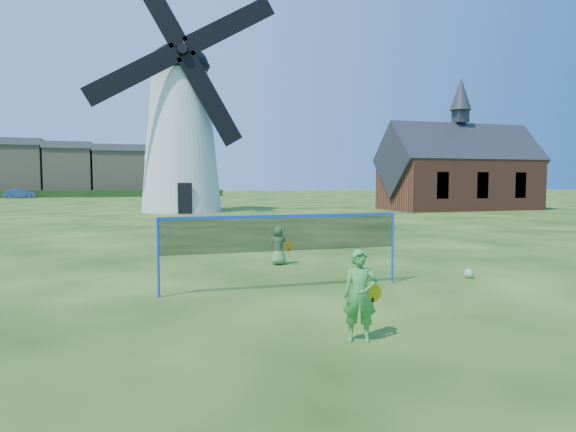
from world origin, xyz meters
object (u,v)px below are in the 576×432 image
at_px(player_boy, 279,246).
at_px(play_ball, 469,273).
at_px(chapel, 459,173).
at_px(player_girl, 360,296).
at_px(car_right, 20,194).
at_px(badminton_net, 283,235).
at_px(windmill, 181,128).

relative_size(player_boy, play_ball, 4.69).
bearing_deg(chapel, player_girl, -127.54).
bearing_deg(player_girl, play_ball, 60.90).
relative_size(player_boy, car_right, 0.27).
bearing_deg(player_girl, player_boy, 107.31).
bearing_deg(player_boy, car_right, -63.88).
relative_size(badminton_net, play_ball, 22.95).
bearing_deg(windmill, player_girl, -89.83).
xyz_separation_m(windmill, player_girl, (0.09, -31.26, -5.51)).
relative_size(badminton_net, player_girl, 3.92).
xyz_separation_m(chapel, player_girl, (-21.44, -27.90, -2.28)).
relative_size(windmill, play_ball, 81.23).
distance_m(windmill, badminton_net, 28.22).
bearing_deg(windmill, play_ball, -80.99).
height_order(windmill, player_girl, windmill).
bearing_deg(badminton_net, car_right, 106.20).
bearing_deg(play_ball, player_boy, 140.86).
bearing_deg(badminton_net, chapel, 48.56).
distance_m(player_girl, player_boy, 6.48).
bearing_deg(windmill, badminton_net, -90.06).
bearing_deg(player_boy, play_ball, 149.42).
distance_m(chapel, play_ball, 30.00).
bearing_deg(car_right, player_boy, -173.37).
relative_size(chapel, player_girl, 9.56).
distance_m(windmill, car_right, 40.92).
bearing_deg(car_right, windmill, -163.67).
distance_m(player_boy, play_ball, 4.82).
bearing_deg(chapel, car_right, 135.50).
xyz_separation_m(windmill, play_ball, (4.41, -27.84, -6.04)).
bearing_deg(badminton_net, player_girl, -88.05).
bearing_deg(play_ball, chapel, 55.04).
xyz_separation_m(windmill, badminton_net, (-0.03, -27.78, -5.01)).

